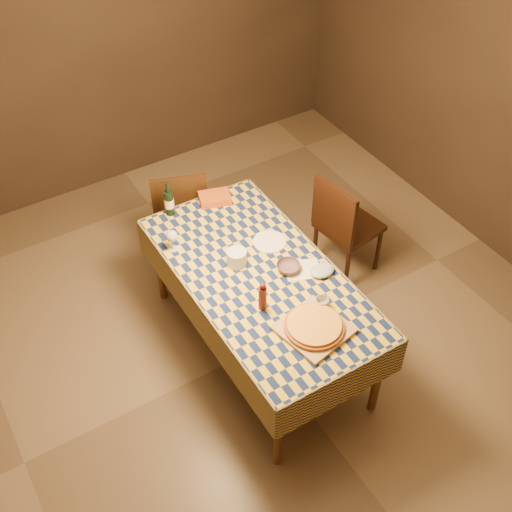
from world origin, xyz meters
name	(u,v)px	position (x,y,z in m)	size (l,w,h in m)	color
room	(260,206)	(0.00, 0.00, 1.35)	(5.00, 5.10, 2.70)	brown
dining_table	(260,283)	(0.00, 0.00, 0.69)	(0.94, 1.84, 0.77)	brown
cutting_board	(314,329)	(0.03, -0.56, 0.78)	(0.38, 0.38, 0.02)	tan
pizza	(314,326)	(0.03, -0.56, 0.81)	(0.46, 0.46, 0.04)	#944918
pepper_mill	(263,297)	(-0.14, -0.25, 0.87)	(0.05, 0.05, 0.21)	#4E1312
bowl	(288,267)	(0.18, -0.06, 0.79)	(0.16, 0.16, 0.05)	#5C444D
wine_glass	(172,237)	(-0.38, 0.52, 0.89)	(0.09, 0.09, 0.16)	silver
wine_bottle	(169,202)	(-0.23, 0.87, 0.87)	(0.08, 0.08, 0.28)	black
deli_tub	(237,258)	(-0.08, 0.17, 0.83)	(0.13, 0.13, 0.11)	silver
takeout_container	(215,198)	(0.12, 0.82, 0.80)	(0.23, 0.16, 0.06)	#B44917
white_plate	(270,242)	(0.22, 0.23, 0.78)	(0.23, 0.23, 0.01)	white
tumbler	(322,303)	(0.18, -0.44, 0.81)	(0.09, 0.09, 0.07)	silver
flour_patch	(303,270)	(0.26, -0.11, 0.77)	(0.24, 0.18, 0.00)	white
flour_bag	(322,270)	(0.35, -0.20, 0.79)	(0.17, 0.13, 0.05)	#AAB2DA
chair_far	(180,210)	(-0.04, 1.13, 0.52)	(0.54, 0.54, 0.93)	black
chair_right	(343,224)	(0.96, 0.34, 0.52)	(0.48, 0.48, 0.93)	black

